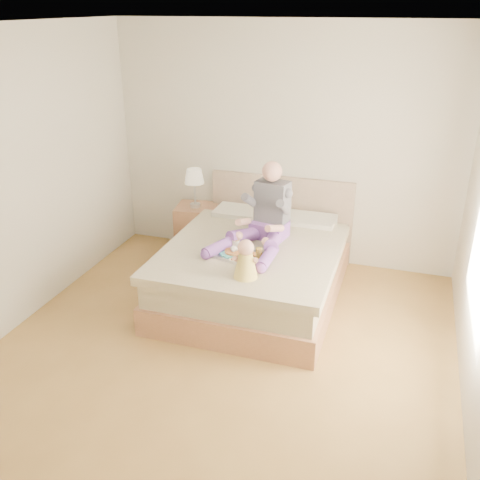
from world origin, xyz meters
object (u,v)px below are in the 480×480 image
(baby, at_px, (246,262))
(nightstand, at_px, (197,229))
(bed, at_px, (257,266))
(adult, at_px, (264,219))
(tray, at_px, (241,254))

(baby, bearing_deg, nightstand, 117.57)
(bed, bearing_deg, nightstand, 141.48)
(bed, distance_m, baby, 0.91)
(adult, relative_size, tray, 2.08)
(adult, height_order, baby, adult)
(adult, relative_size, baby, 2.92)
(nightstand, distance_m, adult, 1.44)
(nightstand, bearing_deg, tray, -60.17)
(nightstand, bearing_deg, baby, -63.14)
(nightstand, height_order, tray, tray)
(adult, distance_m, tray, 0.49)
(bed, distance_m, tray, 0.53)
(nightstand, distance_m, baby, 2.00)
(nightstand, xyz_separation_m, adult, (1.07, -0.79, 0.56))
(baby, bearing_deg, bed, 91.19)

